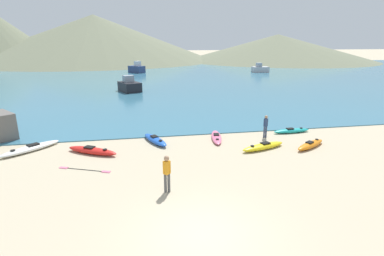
# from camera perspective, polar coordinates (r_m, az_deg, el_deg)

# --- Properties ---
(ground_plane) EXTENTS (400.00, 400.00, 0.00)m
(ground_plane) POSITION_cam_1_polar(r_m,az_deg,el_deg) (10.64, 1.68, -19.47)
(ground_plane) COLOR tan
(bay_water) EXTENTS (160.00, 70.00, 0.06)m
(bay_water) POSITION_cam_1_polar(r_m,az_deg,el_deg) (54.55, -8.47, 9.59)
(bay_water) COLOR teal
(bay_water) RESTS_ON ground_plane
(far_hill_midleft) EXTENTS (37.42, 37.42, 7.92)m
(far_hill_midleft) POSITION_cam_1_polar(r_m,az_deg,el_deg) (106.85, -18.36, 14.27)
(far_hill_midleft) COLOR #6B7056
(far_hill_midleft) RESTS_ON ground_plane
(far_hill_midright) EXTENTS (77.37, 77.37, 14.27)m
(far_hill_midright) POSITION_cam_1_polar(r_m,az_deg,el_deg) (105.85, -18.05, 16.01)
(far_hill_midright) COLOR #6B7056
(far_hill_midright) RESTS_ON ground_plane
(far_hill_right) EXTENTS (60.41, 60.41, 8.23)m
(far_hill_right) POSITION_cam_1_polar(r_m,az_deg,el_deg) (103.97, 15.93, 14.52)
(far_hill_right) COLOR #6B7056
(far_hill_right) RESTS_ON ground_plane
(kayak_on_sand_0) EXTENTS (3.05, 2.97, 0.37)m
(kayak_on_sand_0) POSITION_cam_1_polar(r_m,az_deg,el_deg) (19.95, -28.39, -3.42)
(kayak_on_sand_0) COLOR white
(kayak_on_sand_0) RESTS_ON ground_plane
(kayak_on_sand_1) EXTENTS (3.10, 2.17, 0.41)m
(kayak_on_sand_1) POSITION_cam_1_polar(r_m,az_deg,el_deg) (18.08, -18.48, -4.10)
(kayak_on_sand_1) COLOR red
(kayak_on_sand_1) RESTS_ON ground_plane
(kayak_on_sand_2) EXTENTS (1.15, 2.99, 0.29)m
(kayak_on_sand_2) POSITION_cam_1_polar(r_m,az_deg,el_deg) (19.77, 4.68, -1.73)
(kayak_on_sand_2) COLOR #E5668C
(kayak_on_sand_2) RESTS_ON ground_plane
(kayak_on_sand_3) EXTENTS (2.63, 1.89, 0.40)m
(kayak_on_sand_3) POSITION_cam_1_polar(r_m,az_deg,el_deg) (19.49, 21.64, -2.97)
(kayak_on_sand_3) COLOR orange
(kayak_on_sand_3) RESTS_ON ground_plane
(kayak_on_sand_4) EXTENTS (1.68, 2.85, 0.40)m
(kayak_on_sand_4) POSITION_cam_1_polar(r_m,az_deg,el_deg) (19.13, -7.02, -2.24)
(kayak_on_sand_4) COLOR blue
(kayak_on_sand_4) RESTS_ON ground_plane
(kayak_on_sand_5) EXTENTS (2.74, 0.74, 0.34)m
(kayak_on_sand_5) POSITION_cam_1_polar(r_m,az_deg,el_deg) (22.14, 18.43, -0.49)
(kayak_on_sand_5) COLOR teal
(kayak_on_sand_5) RESTS_ON ground_plane
(kayak_on_sand_6) EXTENTS (3.08, 1.58, 0.39)m
(kayak_on_sand_6) POSITION_cam_1_polar(r_m,az_deg,el_deg) (18.35, 13.41, -3.42)
(kayak_on_sand_6) COLOR yellow
(kayak_on_sand_6) RESTS_ON ground_plane
(person_near_foreground) EXTENTS (0.34, 0.29, 1.66)m
(person_near_foreground) POSITION_cam_1_polar(r_m,az_deg,el_deg) (12.71, -4.81, -8.26)
(person_near_foreground) COLOR #4C4C4C
(person_near_foreground) RESTS_ON ground_plane
(person_near_waterline) EXTENTS (0.31, 0.21, 1.52)m
(person_near_waterline) POSITION_cam_1_polar(r_m,az_deg,el_deg) (20.38, 13.84, 0.58)
(person_near_waterline) COLOR #384260
(person_near_waterline) RESTS_ON ground_plane
(moored_boat_0) EXTENTS (3.37, 2.46, 1.86)m
(moored_boat_0) POSITION_cam_1_polar(r_m,az_deg,el_deg) (63.73, 12.83, 10.92)
(moored_boat_0) COLOR #B2B2B7
(moored_boat_0) RESTS_ON bay_water
(moored_boat_1) EXTENTS (3.49, 3.59, 2.28)m
(moored_boat_1) POSITION_cam_1_polar(r_m,az_deg,el_deg) (62.09, -10.48, 11.06)
(moored_boat_1) COLOR navy
(moored_boat_1) RESTS_ON bay_water
(moored_boat_3) EXTENTS (3.11, 3.75, 1.97)m
(moored_boat_3) POSITION_cam_1_polar(r_m,az_deg,el_deg) (38.94, -11.81, 7.86)
(moored_boat_3) COLOR black
(moored_boat_3) RESTS_ON bay_water
(loose_paddle) EXTENTS (2.64, 1.22, 0.03)m
(loose_paddle) POSITION_cam_1_polar(r_m,az_deg,el_deg) (16.04, -19.79, -7.48)
(loose_paddle) COLOR black
(loose_paddle) RESTS_ON ground_plane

